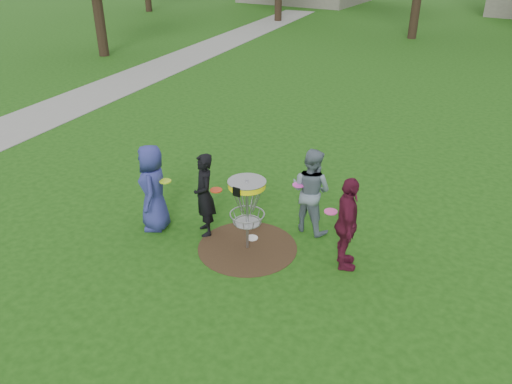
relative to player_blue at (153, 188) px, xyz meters
The scene contains 10 objects.
ground 2.08m from the player_blue, ahead, with size 100.00×100.00×0.00m, color #19470F.
dirt_patch 2.08m from the player_blue, ahead, with size 1.80×1.80×0.01m, color #47331E.
concrete_path 11.63m from the player_blue, 134.40° to the left, with size 2.20×40.00×0.02m, color #9E9E99.
player_blue is the anchor object (origin of this frame).
player_black 0.99m from the player_blue, 18.89° to the left, with size 0.58×0.38×1.60m, color black.
player_grey 2.93m from the player_blue, 29.34° to the left, with size 0.80×0.63×1.65m, color slate.
player_maroon 3.64m from the player_blue, 10.42° to the left, with size 0.97×0.40×1.66m, color #5B142C.
disc_on_grass 2.07m from the player_blue, 17.99° to the left, with size 0.22×0.22×0.02m, color white.
disc_golf_basket 1.91m from the player_blue, ahead, with size 0.66×0.67×1.38m.
held_discs 1.89m from the player_blue, 16.57° to the left, with size 3.25×1.37×0.07m.
Camera 1 is at (4.01, -6.38, 5.07)m, focal length 35.00 mm.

